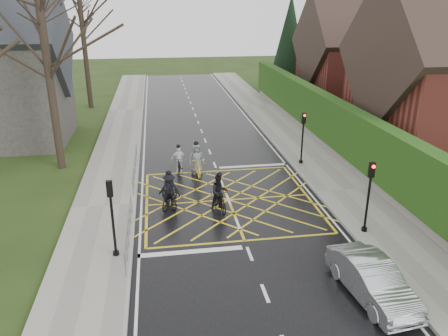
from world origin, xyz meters
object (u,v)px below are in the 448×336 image
object	(u,v)px
cyclist_mid	(170,193)
cyclist_lead	(197,163)
cyclist_back	(219,196)
cyclist_rear	(169,195)
car	(372,280)
cyclist_front	(179,162)

from	to	relation	value
cyclist_mid	cyclist_lead	distance (m)	4.32
cyclist_lead	cyclist_back	bearing A→B (deg)	-87.71
cyclist_lead	cyclist_mid	bearing A→B (deg)	-117.87
cyclist_rear	cyclist_mid	bearing A→B (deg)	-49.19
cyclist_back	cyclist_lead	bearing A→B (deg)	87.78
cyclist_back	car	size ratio (longest dim) A/B	0.49
cyclist_back	car	bearing A→B (deg)	-70.56
cyclist_back	cyclist_front	distance (m)	5.40
cyclist_front	car	distance (m)	13.60
cyclist_rear	car	size ratio (longest dim) A/B	0.49
cyclist_mid	car	world-z (taller)	cyclist_mid
cyclist_back	car	xyz separation A→B (m)	(4.01, -7.23, -0.06)
cyclist_rear	cyclist_front	size ratio (longest dim) A/B	1.15
cyclist_mid	car	bearing A→B (deg)	-28.88
cyclist_rear	car	bearing A→B (deg)	-70.78
cyclist_rear	cyclist_back	bearing A→B (deg)	-37.17
cyclist_mid	cyclist_front	size ratio (longest dim) A/B	1.17
cyclist_rear	cyclist_lead	distance (m)	4.32
cyclist_rear	cyclist_lead	world-z (taller)	cyclist_lead
cyclist_back	cyclist_mid	bearing A→B (deg)	152.58
car	cyclist_front	bearing A→B (deg)	107.74
cyclist_rear	cyclist_back	distance (m)	2.43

